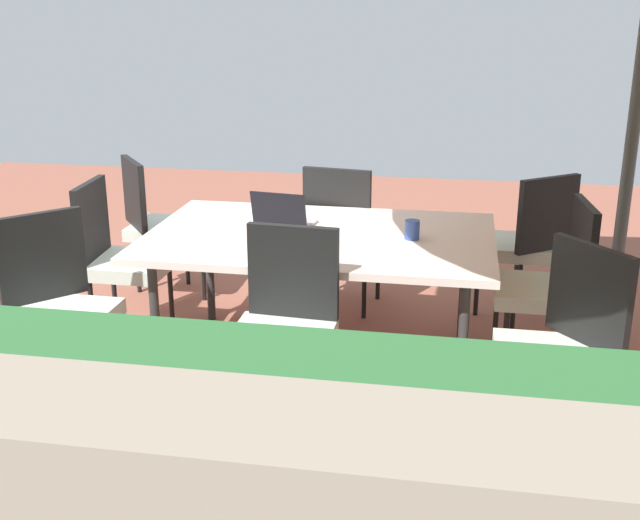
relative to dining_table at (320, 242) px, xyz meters
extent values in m
cube|color=#935442|center=(0.00, 0.00, -0.71)|extent=(10.00, 10.00, 0.02)
cube|color=silver|center=(0.00, 0.00, 0.03)|extent=(1.89, 1.23, 0.04)
cylinder|color=#333333|center=(-0.80, -0.46, -0.35)|extent=(0.05, 0.05, 0.71)
cylinder|color=#333333|center=(0.80, -0.46, -0.35)|extent=(0.05, 0.05, 0.71)
cylinder|color=#333333|center=(-0.80, 0.46, -0.35)|extent=(0.05, 0.05, 0.71)
cylinder|color=#333333|center=(0.80, 0.46, -0.35)|extent=(0.05, 0.05, 0.71)
cylinder|color=#4C4C4C|center=(-1.50, 0.30, 0.56)|extent=(0.06, 0.06, 2.53)
cylinder|color=black|center=(-1.50, 0.30, -0.67)|extent=(0.44, 0.44, 0.06)
cube|color=silver|center=(1.20, -0.82, -0.21)|extent=(0.46, 0.46, 0.08)
cube|color=black|center=(1.37, -0.69, 0.05)|extent=(0.30, 0.37, 0.45)
cylinder|color=black|center=(0.95, -0.78, -0.48)|extent=(0.03, 0.03, 0.45)
cylinder|color=black|center=(1.17, -1.07, -0.48)|extent=(0.03, 0.03, 0.45)
cylinder|color=black|center=(1.24, -0.56, -0.48)|extent=(0.03, 0.03, 0.45)
cylinder|color=black|center=(1.46, -0.85, -0.48)|extent=(0.03, 0.03, 0.45)
cube|color=silver|center=(-0.02, -0.86, -0.21)|extent=(0.46, 0.46, 0.08)
cube|color=black|center=(0.01, -0.65, 0.05)|extent=(0.44, 0.10, 0.45)
cylinder|color=black|center=(-0.22, -1.01, -0.48)|extent=(0.03, 0.03, 0.45)
cylinder|color=black|center=(0.13, -1.07, -0.48)|extent=(0.03, 0.03, 0.45)
cylinder|color=black|center=(-0.17, -0.66, -0.48)|extent=(0.03, 0.03, 0.45)
cylinder|color=black|center=(0.19, -0.71, -0.48)|extent=(0.03, 0.03, 0.45)
cube|color=silver|center=(-1.14, -0.81, -0.21)|extent=(0.46, 0.46, 0.08)
cube|color=black|center=(-1.27, -0.64, 0.05)|extent=(0.37, 0.30, 0.45)
cylinder|color=black|center=(-1.17, -1.06, -0.48)|extent=(0.03, 0.03, 0.45)
cylinder|color=black|center=(-0.89, -0.84, -0.48)|extent=(0.03, 0.03, 0.45)
cylinder|color=black|center=(-1.39, -0.77, -0.48)|extent=(0.03, 0.03, 0.45)
cylinder|color=black|center=(-1.11, -0.55, -0.48)|extent=(0.03, 0.03, 0.45)
cube|color=silver|center=(1.13, 0.80, -0.21)|extent=(0.46, 0.46, 0.08)
cube|color=black|center=(1.29, 0.66, 0.05)|extent=(0.32, 0.35, 0.45)
cylinder|color=black|center=(1.12, 1.05, -0.48)|extent=(0.03, 0.03, 0.45)
cylinder|color=black|center=(0.88, 0.78, -0.48)|extent=(0.03, 0.03, 0.45)
cylinder|color=black|center=(1.39, 0.82, -0.48)|extent=(0.03, 0.03, 0.45)
cylinder|color=black|center=(1.15, 0.55, -0.48)|extent=(0.03, 0.03, 0.45)
cube|color=silver|center=(-1.16, 0.86, -0.21)|extent=(0.46, 0.46, 0.08)
cube|color=black|center=(-1.32, 0.73, 0.05)|extent=(0.31, 0.36, 0.45)
cylinder|color=black|center=(-0.90, 0.84, -0.48)|extent=(0.03, 0.03, 0.45)
cylinder|color=black|center=(-1.13, 1.12, -0.48)|extent=(0.03, 0.03, 0.45)
cylinder|color=black|center=(-1.18, 0.61, -0.48)|extent=(0.03, 0.03, 0.45)
cylinder|color=black|center=(-1.41, 0.89, -0.48)|extent=(0.03, 0.03, 0.45)
cube|color=silver|center=(0.02, 0.87, -0.21)|extent=(0.46, 0.46, 0.08)
cube|color=black|center=(0.01, 0.66, 0.05)|extent=(0.44, 0.07, 0.45)
cylinder|color=black|center=(0.22, 1.04, -0.48)|extent=(0.03, 0.03, 0.45)
cylinder|color=black|center=(-0.14, 1.06, -0.48)|extent=(0.03, 0.03, 0.45)
cylinder|color=black|center=(0.19, 0.68, -0.48)|extent=(0.03, 0.03, 0.45)
cylinder|color=black|center=(-0.17, 0.70, -0.48)|extent=(0.03, 0.03, 0.45)
cube|color=silver|center=(1.14, -0.03, -0.21)|extent=(0.46, 0.46, 0.08)
cube|color=black|center=(1.35, -0.02, 0.05)|extent=(0.07, 0.44, 0.45)
cylinder|color=black|center=(0.95, 0.13, -0.48)|extent=(0.03, 0.03, 0.45)
cylinder|color=black|center=(0.98, -0.23, -0.48)|extent=(0.03, 0.03, 0.45)
cylinder|color=black|center=(1.31, 0.16, -0.48)|extent=(0.03, 0.03, 0.45)
cylinder|color=black|center=(1.34, -0.20, -0.48)|extent=(0.03, 0.03, 0.45)
cube|color=silver|center=(-1.18, 0.00, -0.21)|extent=(0.46, 0.46, 0.08)
cube|color=black|center=(-1.39, -0.02, 0.05)|extent=(0.08, 0.44, 0.45)
cylinder|color=black|center=(-0.98, -0.16, -0.48)|extent=(0.03, 0.03, 0.45)
cylinder|color=black|center=(-1.02, 0.19, -0.48)|extent=(0.03, 0.03, 0.45)
cylinder|color=black|center=(-1.34, -0.20, -0.48)|extent=(0.03, 0.03, 0.45)
cylinder|color=black|center=(-1.38, 0.16, -0.48)|extent=(0.03, 0.03, 0.45)
cube|color=#B7B7BC|center=(0.23, -0.15, 0.05)|extent=(0.35, 0.26, 0.02)
cube|color=black|center=(0.24, -0.04, 0.16)|extent=(0.32, 0.10, 0.20)
cylinder|color=#334C99|center=(-0.50, 0.01, 0.10)|extent=(0.08, 0.08, 0.10)
camera|label=1|loc=(-0.74, 4.09, 1.27)|focal=44.34mm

